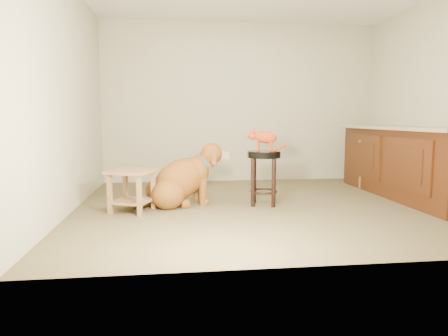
{
  "coord_description": "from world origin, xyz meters",
  "views": [
    {
      "loc": [
        -1.09,
        -4.62,
        1.04
      ],
      "look_at": [
        -0.51,
        0.11,
        0.45
      ],
      "focal_mm": 32.0,
      "sensor_mm": 36.0,
      "label": 1
    }
  ],
  "objects": [
    {
      "name": "side_table",
      "position": [
        -1.57,
        -0.13,
        0.31
      ],
      "size": [
        0.6,
        0.6,
        0.48
      ],
      "rotation": [
        0.0,
        0.0,
        -0.38
      ],
      "color": "brown",
      "rests_on": "ground"
    },
    {
      "name": "tabby_kitten",
      "position": [
        -0.04,
        0.06,
        0.81
      ],
      "size": [
        0.47,
        0.2,
        0.29
      ],
      "rotation": [
        0.0,
        0.0,
        -0.26
      ],
      "color": "maroon",
      "rests_on": "padded_stool"
    },
    {
      "name": "cabinet_run",
      "position": [
        1.94,
        0.3,
        0.44
      ],
      "size": [
        0.7,
        2.56,
        0.94
      ],
      "color": "#44200C",
      "rests_on": "ground"
    },
    {
      "name": "floor",
      "position": [
        0.0,
        0.0,
        0.0
      ],
      "size": [
        4.5,
        4.0,
        0.01
      ],
      "primitive_type": "cube",
      "color": "brown",
      "rests_on": "ground"
    },
    {
      "name": "padded_stool",
      "position": [
        -0.03,
        0.06,
        0.46
      ],
      "size": [
        0.41,
        0.41,
        0.65
      ],
      "rotation": [
        0.0,
        0.0,
        -0.26
      ],
      "color": "black",
      "rests_on": "ground"
    },
    {
      "name": "room_shell",
      "position": [
        0.0,
        0.0,
        1.68
      ],
      "size": [
        4.54,
        4.04,
        2.62
      ],
      "color": "#AFAB8D",
      "rests_on": "ground"
    },
    {
      "name": "wood_stool",
      "position": [
        1.85,
        0.85,
        0.38
      ],
      "size": [
        0.48,
        0.48,
        0.73
      ],
      "rotation": [
        0.0,
        0.0,
        0.24
      ],
      "color": "brown",
      "rests_on": "ground"
    },
    {
      "name": "golden_retriever",
      "position": [
        -1.02,
        0.16,
        0.3
      ],
      "size": [
        1.21,
        0.73,
        0.79
      ],
      "rotation": [
        0.0,
        0.0,
        0.3
      ],
      "color": "brown",
      "rests_on": "ground"
    }
  ]
}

